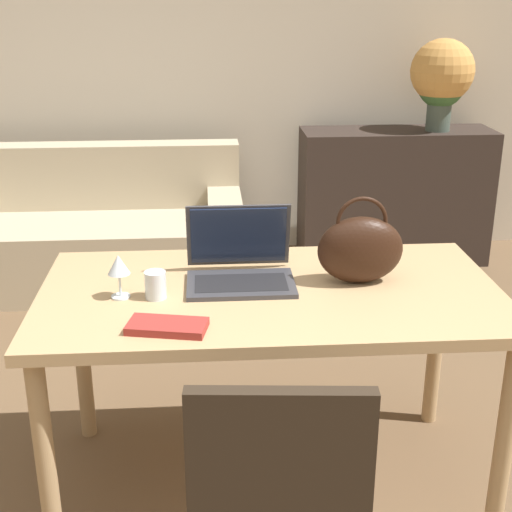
# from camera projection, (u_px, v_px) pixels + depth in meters

# --- Properties ---
(wall_back) EXTENTS (10.00, 0.06, 2.70)m
(wall_back) POSITION_uv_depth(u_px,v_px,m) (224.00, 50.00, 4.62)
(wall_back) COLOR beige
(wall_back) RESTS_ON ground_plane
(dining_table) EXTENTS (1.54, 0.82, 0.77)m
(dining_table) POSITION_uv_depth(u_px,v_px,m) (270.00, 313.00, 2.42)
(dining_table) COLOR tan
(dining_table) RESTS_ON ground_plane
(chair) EXTENTS (0.47, 0.47, 0.92)m
(chair) POSITION_uv_depth(u_px,v_px,m) (278.00, 505.00, 1.77)
(chair) COLOR #2D2319
(chair) RESTS_ON ground_plane
(couch) EXTENTS (1.96, 0.76, 0.82)m
(couch) POSITION_uv_depth(u_px,v_px,m) (82.00, 237.00, 4.37)
(couch) COLOR #C1B293
(couch) RESTS_ON ground_plane
(sideboard) EXTENTS (1.23, 0.40, 0.88)m
(sideboard) POSITION_uv_depth(u_px,v_px,m) (394.00, 196.00, 4.70)
(sideboard) COLOR #332823
(sideboard) RESTS_ON ground_plane
(laptop) EXTENTS (0.36, 0.30, 0.25)m
(laptop) POSITION_uv_depth(u_px,v_px,m) (240.00, 261.00, 2.45)
(laptop) COLOR #38383D
(laptop) RESTS_ON dining_table
(drinking_glass) EXTENTS (0.07, 0.07, 0.09)m
(drinking_glass) POSITION_uv_depth(u_px,v_px,m) (155.00, 285.00, 2.30)
(drinking_glass) COLOR silver
(drinking_glass) RESTS_ON dining_table
(wine_glass) EXTENTS (0.07, 0.07, 0.15)m
(wine_glass) POSITION_uv_depth(u_px,v_px,m) (119.00, 267.00, 2.29)
(wine_glass) COLOR silver
(wine_glass) RESTS_ON dining_table
(handbag) EXTENTS (0.29, 0.13, 0.30)m
(handbag) POSITION_uv_depth(u_px,v_px,m) (360.00, 249.00, 2.40)
(handbag) COLOR black
(handbag) RESTS_ON dining_table
(flower_vase) EXTENTS (0.39, 0.39, 0.57)m
(flower_vase) POSITION_uv_depth(u_px,v_px,m) (442.00, 77.00, 4.41)
(flower_vase) COLOR #47564C
(flower_vase) RESTS_ON sideboard
(book) EXTENTS (0.25, 0.16, 0.02)m
(book) POSITION_uv_depth(u_px,v_px,m) (167.00, 326.00, 2.10)
(book) COLOR maroon
(book) RESTS_ON dining_table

